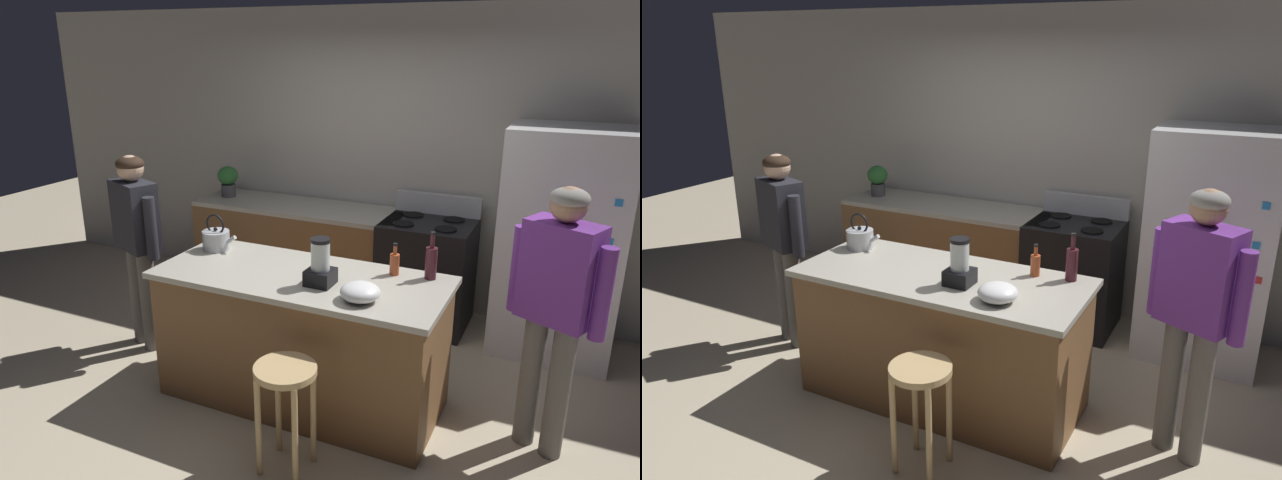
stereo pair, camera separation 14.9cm
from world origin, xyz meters
The scene contains 15 objects.
ground_plane centered at (0.00, 0.00, 0.00)m, with size 14.00×14.00×0.00m, color beige.
back_wall centered at (0.00, 1.95, 1.35)m, with size 8.00×0.10×2.70m, color #BCB7AD.
kitchen_island centered at (0.00, 0.00, 0.47)m, with size 1.94×0.83×0.93m.
back_counter_run centered at (-0.80, 1.55, 0.47)m, with size 2.00×0.64×0.93m.
refrigerator centered at (1.50, 1.50, 0.90)m, with size 0.90×0.73×1.80m.
stove_range centered at (0.45, 1.52, 0.48)m, with size 0.76×0.65×1.11m.
person_by_island_left centered at (-1.51, 0.15, 0.96)m, with size 0.58×0.36×1.58m.
person_by_sink_right centered at (1.56, 0.14, 1.00)m, with size 0.58×0.36×1.66m.
bar_stool centered at (0.24, -0.68, 0.52)m, with size 0.36×0.36×0.67m.
potted_plant centered at (-1.59, 1.55, 1.11)m, with size 0.20×0.20×0.30m.
blender_appliance centered at (0.19, -0.09, 1.06)m, with size 0.17×0.17×0.31m.
bottle_wine centered at (0.79, 0.30, 1.05)m, with size 0.08×0.08×0.32m.
bottle_cooking_sauce centered at (0.55, 0.27, 1.01)m, with size 0.06×0.06×0.22m.
mixing_bowl centered at (0.50, -0.21, 0.99)m, with size 0.24×0.24×0.11m, color white.
tea_kettle centered at (-0.79, 0.19, 1.01)m, with size 0.28×0.20×0.27m.
Camera 1 is at (1.64, -3.20, 2.39)m, focal length 33.06 mm.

